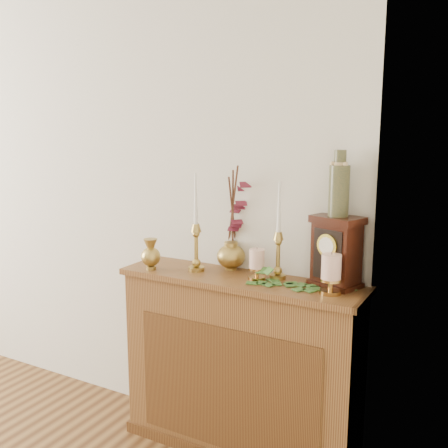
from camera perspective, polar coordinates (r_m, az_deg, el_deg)
The scene contains 10 objects.
console_shelf at distance 2.76m, azimuth 1.70°, elevation -15.69°, with size 1.24×0.34×0.93m.
candlestick_left at distance 2.65m, azimuth -3.06°, elevation -1.70°, with size 0.08×0.08×0.50m.
candlestick_center at distance 2.53m, azimuth 5.92°, elevation -2.56°, with size 0.08×0.08×0.47m.
bud_vase at distance 2.71m, azimuth -7.98°, elevation -3.30°, with size 0.10×0.10×0.16m.
ginger_jar at distance 2.68m, azimuth 1.45°, elevation 0.18°, with size 0.23×0.23×0.54m.
pillar_candle_left at distance 2.52m, azimuth 3.60°, elevation -4.22°, with size 0.08×0.08×0.16m.
pillar_candle_right at distance 2.35m, azimuth 11.58°, elevation -5.13°, with size 0.10×0.10×0.19m.
ivy_garland at distance 2.41m, azimuth 8.40°, elevation -6.76°, with size 0.50×0.20×0.09m.
mantel_clock at distance 2.45m, azimuth 12.10°, elevation -3.01°, with size 0.26×0.22×0.33m.
ceramic_vase at distance 2.40m, azimuth 12.42°, elevation 3.98°, with size 0.09×0.09×0.30m.
Camera 1 is at (2.53, -0.10, 1.66)m, focal length 42.00 mm.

